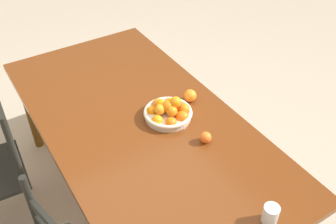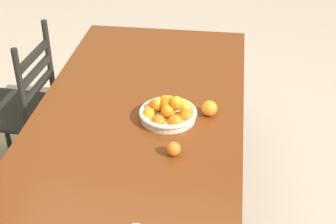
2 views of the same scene
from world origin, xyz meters
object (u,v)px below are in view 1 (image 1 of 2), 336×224
Objects in this scene: orange_loose_0 at (206,137)px; drinking_glass at (271,214)px; dining_table at (140,129)px; orange_loose_1 at (190,96)px; fruit_bowl at (168,111)px.

drinking_glass is at bearing 173.85° from orange_loose_0.
drinking_glass is at bearing -170.16° from dining_table.
orange_loose_0 is at bearing 158.57° from orange_loose_1.
drinking_glass is at bearing 179.93° from fruit_bowl.
dining_table is 26.18× the size of orange_loose_1.
orange_loose_0 is (-0.29, -0.06, -0.01)m from fruit_bowl.
dining_table is at bearing 67.14° from fruit_bowl.
fruit_bowl reaches higher than orange_loose_0.
fruit_bowl is at bearing 107.12° from orange_loose_1.
orange_loose_1 is (-0.01, -0.36, 0.11)m from dining_table.
orange_loose_0 is (-0.36, -0.22, 0.10)m from dining_table.
orange_loose_0 is 0.57m from drinking_glass.
fruit_bowl is at bearing -0.07° from drinking_glass.
drinking_glass is at bearing 167.79° from orange_loose_1.
orange_loose_0 is 0.81× the size of orange_loose_1.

